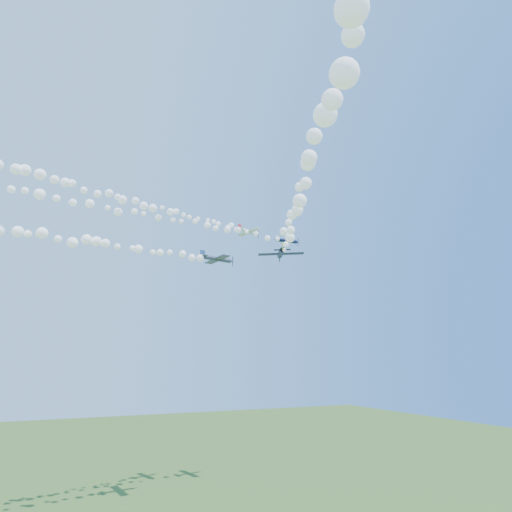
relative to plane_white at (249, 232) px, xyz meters
name	(u,v)px	position (x,y,z in m)	size (l,w,h in m)	color
ground	(212,490)	(-5.27, 5.12, -51.65)	(260.00, 260.00, 0.00)	#324F1D
plane_white	(249,232)	(0.00, 0.00, 0.00)	(6.05, 6.41, 2.00)	white
smoke_trail_white	(91,190)	(-33.06, -10.82, -0.30)	(62.79, 22.04, 2.65)	white
plane_navy	(287,241)	(8.77, -1.45, -1.42)	(6.55, 6.66, 2.24)	#0B1233
smoke_trail_navy	(67,199)	(-36.37, -8.43, -1.64)	(86.44, 15.39, 2.61)	white
plane_grey	(217,259)	(-9.12, -5.56, -8.26)	(7.39, 7.84, 2.34)	#383B51
plane_black	(281,253)	(-5.70, -25.09, -11.31)	(6.95, 6.56, 1.79)	black
smoke_trail_black	(338,71)	(-23.02, -64.11, -11.58)	(34.48, 74.58, 2.76)	white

